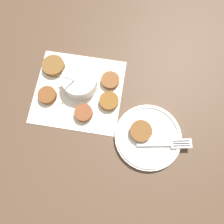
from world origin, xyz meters
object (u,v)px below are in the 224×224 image
Objects in this scene: sauce_bowl at (80,82)px; fritter_on_plate at (141,131)px; serving_plate at (148,137)px; fork at (170,144)px.

fritter_on_plate is at bearing 149.83° from sauce_bowl.
serving_plate is 3.07× the size of fritter_on_plate.
sauce_bowl is 0.25m from fritter_on_plate.
sauce_bowl is at bearing -25.37° from fork.
sauce_bowl is 0.74× the size of fork.
sauce_bowl is 0.28m from serving_plate.
serving_plate is at bearing 159.74° from fritter_on_plate.
fritter_on_plate is (0.03, -0.01, 0.02)m from serving_plate.
serving_plate is 1.23× the size of fork.
sauce_bowl reaches higher than serving_plate.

